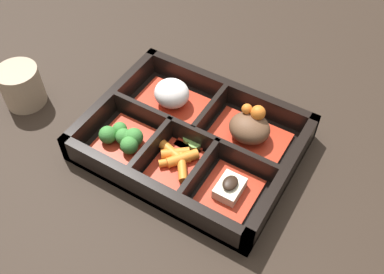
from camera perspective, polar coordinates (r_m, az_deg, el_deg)
name	(u,v)px	position (r m, az deg, el deg)	size (l,w,h in m)	color
ground_plane	(192,147)	(0.69, 0.00, -1.33)	(3.00, 3.00, 0.00)	black
bento_base	(192,145)	(0.69, 0.00, -1.07)	(0.31, 0.24, 0.01)	black
bento_rim	(191,139)	(0.67, -0.07, -0.20)	(0.31, 0.24, 0.05)	black
bowl_rice	(172,96)	(0.72, -2.57, 5.19)	(0.12, 0.08, 0.05)	#B22D19
bowl_stew	(250,129)	(0.68, 7.33, 1.00)	(0.12, 0.08, 0.06)	#B22D19
bowl_greens	(124,138)	(0.68, -8.60, -0.16)	(0.08, 0.08, 0.03)	#B22D19
bowl_carrots	(177,161)	(0.65, -1.93, -3.07)	(0.07, 0.08, 0.02)	#B22D19
bowl_tofu	(229,190)	(0.62, 4.78, -6.72)	(0.07, 0.08, 0.03)	#B22D19
bowl_pickles	(192,141)	(0.68, 0.04, -0.52)	(0.04, 0.04, 0.01)	#B22D19
tea_cup	(21,85)	(0.78, -20.87, 6.14)	(0.07, 0.07, 0.07)	gray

